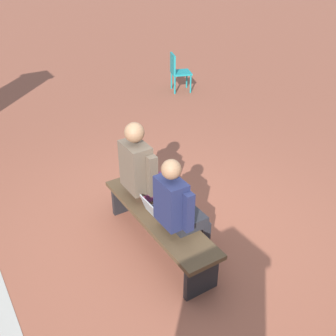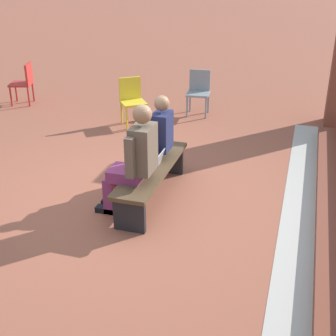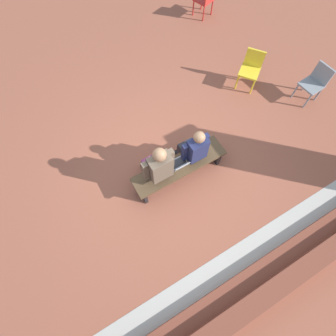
{
  "view_description": "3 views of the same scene",
  "coord_description": "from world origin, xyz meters",
  "px_view_note": "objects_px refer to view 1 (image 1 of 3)",
  "views": [
    {
      "loc": [
        -3.01,
        1.98,
        3.05
      ],
      "look_at": [
        0.27,
        -0.08,
        0.76
      ],
      "focal_mm": 42.0,
      "sensor_mm": 36.0,
      "label": 1
    },
    {
      "loc": [
        4.95,
        1.98,
        2.91
      ],
      "look_at": [
        0.37,
        0.6,
        0.67
      ],
      "focal_mm": 50.0,
      "sensor_mm": 36.0,
      "label": 2
    },
    {
      "loc": [
        1.18,
        1.98,
        4.67
      ],
      "look_at": [
        0.24,
        0.38,
        0.87
      ],
      "focal_mm": 28.0,
      "sensor_mm": 36.0,
      "label": 3
    }
  ],
  "objects_px": {
    "person_student": "(180,209)",
    "laptop": "(157,210)",
    "person_adult": "(145,173)",
    "plastic_chair_near_bench_left": "(178,70)",
    "bench": "(159,221)"
  },
  "relations": [
    {
      "from": "person_student",
      "to": "laptop",
      "type": "distance_m",
      "value": 0.38
    },
    {
      "from": "person_adult",
      "to": "plastic_chair_near_bench_left",
      "type": "xyz_separation_m",
      "value": [
        3.83,
        -2.97,
        -0.25
      ]
    },
    {
      "from": "person_adult",
      "to": "plastic_chair_near_bench_left",
      "type": "bearing_deg",
      "value": -37.77
    },
    {
      "from": "laptop",
      "to": "person_adult",
      "type": "bearing_deg",
      "value": -11.41
    },
    {
      "from": "person_adult",
      "to": "laptop",
      "type": "height_order",
      "value": "person_adult"
    },
    {
      "from": "person_student",
      "to": "laptop",
      "type": "bearing_deg",
      "value": 13.54
    },
    {
      "from": "person_adult",
      "to": "laptop",
      "type": "distance_m",
      "value": 0.47
    },
    {
      "from": "bench",
      "to": "plastic_chair_near_bench_left",
      "type": "xyz_separation_m",
      "value": [
        4.24,
        -3.04,
        0.13
      ]
    },
    {
      "from": "laptop",
      "to": "plastic_chair_near_bench_left",
      "type": "bearing_deg",
      "value": -35.76
    },
    {
      "from": "bench",
      "to": "person_adult",
      "type": "bearing_deg",
      "value": -9.67
    },
    {
      "from": "bench",
      "to": "person_adult",
      "type": "xyz_separation_m",
      "value": [
        0.41,
        -0.07,
        0.38
      ]
    },
    {
      "from": "laptop",
      "to": "plastic_chair_near_bench_left",
      "type": "distance_m",
      "value": 5.22
    },
    {
      "from": "bench",
      "to": "person_adult",
      "type": "distance_m",
      "value": 0.56
    },
    {
      "from": "bench",
      "to": "person_adult",
      "type": "relative_size",
      "value": 1.3
    },
    {
      "from": "laptop",
      "to": "plastic_chair_near_bench_left",
      "type": "relative_size",
      "value": 0.38
    }
  ]
}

